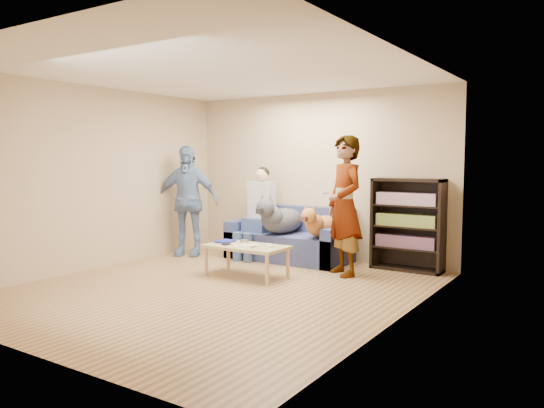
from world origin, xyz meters
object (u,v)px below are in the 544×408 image
Objects in this scene: camera_silver at (244,241)px; person_seated at (258,209)px; dog_gray at (280,219)px; person_standing_right at (345,206)px; coffee_table at (246,249)px; bookshelf at (408,223)px; person_standing_left at (187,201)px; notebook_blue at (225,241)px; dog_tan at (321,225)px; sofa at (290,242)px.

camera_silver is 1.24m from person_seated.
person_seated reaches higher than dog_gray.
person_standing_right reaches higher than dog_gray.
person_standing_right reaches higher than coffee_table.
bookshelf is (2.32, 0.36, -0.09)m from person_seated.
person_standing_left reaches higher than bookshelf.
person_seated is at bearing -171.16° from bookshelf.
person_standing_right reaches higher than notebook_blue.
notebook_blue is at bearing -78.25° from person_seated.
dog_gray reaches higher than dog_tan.
person_standing_right is at bearing -33.49° from dog_tan.
person_standing_left is 1.22× the size of person_seated.
camera_silver is 0.10× the size of dog_tan.
dog_gray is at bearing -167.05° from bookshelf.
person_standing_right is 7.27× the size of notebook_blue.
person_seated is (-0.52, -0.13, 0.49)m from sofa.
notebook_blue is 0.18× the size of person_seated.
person_standing_left is at bearing -156.47° from person_seated.
dog_tan is 1.04× the size of coffee_table.
person_seated is (-0.52, 1.08, 0.33)m from camera_silver.
sofa reaches higher than notebook_blue.
dog_gray is 1.11× the size of dog_tan.
notebook_blue is at bearing -51.53° from person_standing_left.
camera_silver is at bearing -113.53° from person_standing_right.
coffee_table is (0.64, -1.20, -0.40)m from person_seated.
person_standing_left reaches higher than notebook_blue.
person_seated is 1.13× the size of bookshelf.
dog_tan is 1.28m from coffee_table.
person_standing_left is 2.29m from dog_tan.
dog_gray is (0.21, 1.08, 0.22)m from notebook_blue.
dog_gray is (0.45, -0.07, -0.12)m from person_seated.
person_seated is at bearing -156.60° from person_standing_right.
dog_gray is at bearing 78.97° from notebook_blue.
coffee_table is at bearing -80.55° from dog_gray.
person_seated is 1.16× the size of dog_gray.
bookshelf reaches higher than sofa.
bookshelf is (1.16, 0.41, 0.07)m from dog_tan.
person_standing_left is 1.41× the size of dog_gray.
person_standing_left reaches higher than person_seated.
person_standing_left is at bearing -166.25° from bookshelf.
person_standing_left reaches higher than dog_gray.
sofa is 1.66× the size of dog_tan.
dog_gray is (-0.07, 1.01, 0.21)m from camera_silver.
person_standing_right is at bearing -15.46° from dog_gray.
person_standing_left is (-2.79, -0.06, -0.05)m from person_standing_right.
person_standing_left reaches higher than dog_tan.
notebook_blue is at bearing -143.93° from bookshelf.
dog_tan is at bearing -13.63° from person_standing_left.
camera_silver is 0.18m from coffee_table.
person_seated is at bearing -166.23° from sofa.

